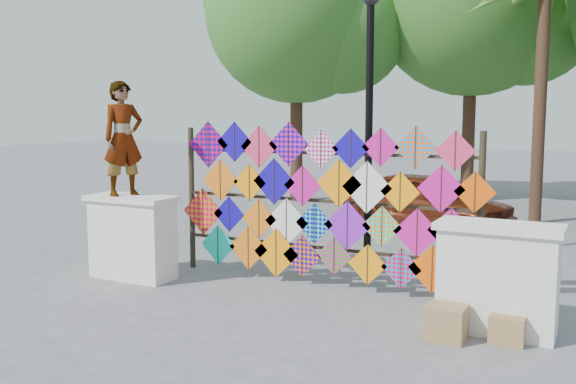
% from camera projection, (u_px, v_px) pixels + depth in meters
% --- Properties ---
extents(ground, '(80.00, 80.00, 0.00)m').
position_uv_depth(ground, '(295.00, 297.00, 8.85)').
color(ground, gray).
rests_on(ground, ground).
extents(parapet_left, '(1.40, 0.65, 1.28)m').
position_uv_depth(parapet_left, '(132.00, 236.00, 9.82)').
color(parapet_left, white).
rests_on(parapet_left, ground).
extents(parapet_right, '(1.40, 0.65, 1.28)m').
position_uv_depth(parapet_right, '(497.00, 277.00, 7.36)').
color(parapet_right, white).
rests_on(parapet_right, ground).
extents(kite_rack, '(4.97, 0.24, 2.40)m').
position_uv_depth(kite_rack, '(321.00, 205.00, 9.32)').
color(kite_rack, black).
rests_on(kite_rack, ground).
extents(tree_west, '(5.85, 5.20, 8.01)m').
position_uv_depth(tree_west, '(300.00, 12.00, 18.16)').
color(tree_west, '#432C1C').
rests_on(tree_west, ground).
extents(palm_tree, '(3.62, 3.62, 5.83)m').
position_uv_depth(palm_tree, '(545.00, 4.00, 14.29)').
color(palm_tree, '#432C1C').
rests_on(palm_tree, ground).
extents(vendor_woman, '(0.63, 0.74, 1.73)m').
position_uv_depth(vendor_woman, '(123.00, 139.00, 9.70)').
color(vendor_woman, '#99999E').
rests_on(vendor_woman, parapet_left).
extents(sedan, '(4.02, 2.56, 1.27)m').
position_uv_depth(sedan, '(427.00, 201.00, 13.90)').
color(sedan, '#581F0F').
rests_on(sedan, ground).
extents(lamppost, '(0.28, 0.28, 4.46)m').
position_uv_depth(lamppost, '(369.00, 103.00, 10.15)').
color(lamppost, black).
rests_on(lamppost, ground).
extents(cardboard_box_near, '(0.43, 0.39, 0.39)m').
position_uv_depth(cardboard_box_near, '(446.00, 323.00, 7.17)').
color(cardboard_box_near, '#A87E51').
rests_on(cardboard_box_near, ground).
extents(cardboard_box_far, '(0.37, 0.34, 0.32)m').
position_uv_depth(cardboard_box_far, '(508.00, 329.00, 7.08)').
color(cardboard_box_far, '#A87E51').
rests_on(cardboard_box_far, ground).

